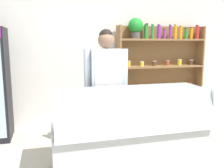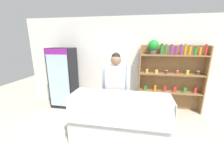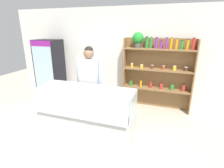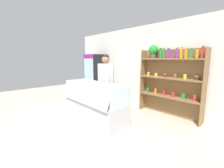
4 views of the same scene
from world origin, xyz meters
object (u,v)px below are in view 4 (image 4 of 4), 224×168
object	(u,v)px
shelving_unit	(168,76)
deli_display_case	(94,108)
drinks_fridge	(95,76)
shop_clerk	(106,78)

from	to	relation	value
shelving_unit	deli_display_case	xyz separation A→B (m)	(-1.17, -1.74, -0.85)
drinks_fridge	deli_display_case	xyz separation A→B (m)	(1.96, -1.45, -0.59)
deli_display_case	shop_clerk	xyz separation A→B (m)	(-0.17, 0.55, 0.74)
drinks_fridge	shelving_unit	distance (m)	3.15
drinks_fridge	shelving_unit	world-z (taller)	shelving_unit
drinks_fridge	shop_clerk	world-z (taller)	drinks_fridge
shelving_unit	deli_display_case	distance (m)	2.26
drinks_fridge	shop_clerk	bearing A→B (deg)	-26.63
drinks_fridge	deli_display_case	distance (m)	2.51
drinks_fridge	shelving_unit	xyz separation A→B (m)	(3.13, 0.29, 0.26)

